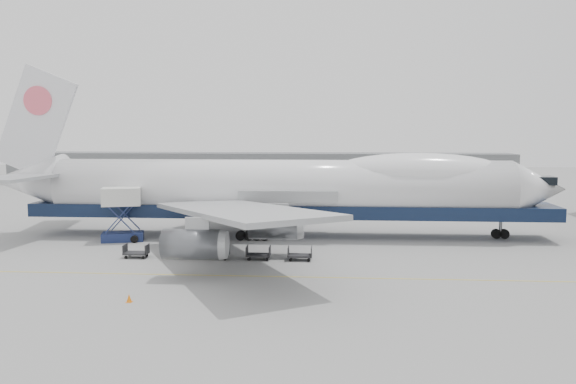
{
  "coord_description": "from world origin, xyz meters",
  "views": [
    {
      "loc": [
        5.15,
        -52.33,
        12.65
      ],
      "look_at": [
        1.18,
        6.0,
        5.86
      ],
      "focal_mm": 35.0,
      "sensor_mm": 36.0,
      "label": 1
    }
  ],
  "objects": [
    {
      "name": "dolly_0",
      "position": [
        -13.22,
        0.01,
        0.53
      ],
      "size": [
        2.3,
        1.35,
        1.3
      ],
      "color": "#2D2D30",
      "rests_on": "ground"
    },
    {
      "name": "traffic_cone",
      "position": [
        -9.06,
        -13.68,
        0.29
      ],
      "size": [
        0.42,
        0.42,
        0.61
      ],
      "rotation": [
        0.0,
        0.0,
        -0.21
      ],
      "color": "orange",
      "rests_on": "ground"
    },
    {
      "name": "hangar",
      "position": [
        -10.0,
        70.0,
        3.5
      ],
      "size": [
        110.0,
        8.0,
        7.0
      ],
      "primitive_type": "cube",
      "color": "slate",
      "rests_on": "ground"
    },
    {
      "name": "catering_truck",
      "position": [
        -17.4,
        7.78,
        3.42
      ],
      "size": [
        4.87,
        3.87,
        5.98
      ],
      "rotation": [
        0.0,
        0.0,
        0.26
      ],
      "color": "navy",
      "rests_on": "ground"
    },
    {
      "name": "ground",
      "position": [
        0.0,
        0.0,
        0.0
      ],
      "size": [
        260.0,
        260.0,
        0.0
      ],
      "primitive_type": "plane",
      "color": "gray",
      "rests_on": "ground"
    },
    {
      "name": "airliner",
      "position": [
        0.64,
        12.0,
        5.62
      ],
      "size": [
        67.0,
        55.3,
        19.98
      ],
      "color": "white",
      "rests_on": "ground"
    },
    {
      "name": "dolly_1",
      "position": [
        -9.24,
        0.01,
        0.53
      ],
      "size": [
        2.3,
        1.35,
        1.3
      ],
      "color": "#2D2D30",
      "rests_on": "ground"
    },
    {
      "name": "dolly_3",
      "position": [
        -1.27,
        0.01,
        0.53
      ],
      "size": [
        2.3,
        1.35,
        1.3
      ],
      "color": "#2D2D30",
      "rests_on": "ground"
    },
    {
      "name": "apron_line",
      "position": [
        0.0,
        -6.0,
        0.01
      ],
      "size": [
        60.0,
        0.15,
        0.01
      ],
      "primitive_type": "cube",
      "color": "gold",
      "rests_on": "ground"
    },
    {
      "name": "dolly_2",
      "position": [
        -5.25,
        0.01,
        0.53
      ],
      "size": [
        2.3,
        1.35,
        1.3
      ],
      "color": "#2D2D30",
      "rests_on": "ground"
    },
    {
      "name": "dolly_4",
      "position": [
        2.72,
        0.01,
        0.53
      ],
      "size": [
        2.3,
        1.35,
        1.3
      ],
      "color": "#2D2D30",
      "rests_on": "ground"
    }
  ]
}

